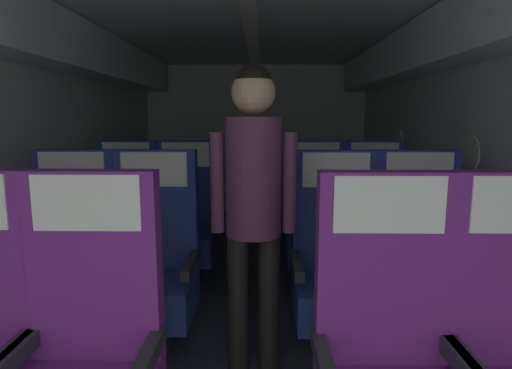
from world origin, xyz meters
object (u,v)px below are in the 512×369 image
(seat_b_left_aisle, at_px, (154,268))
(seat_c_right_aisle, at_px, (374,226))
(seat_b_left_window, at_px, (72,267))
(seat_c_left_aisle, at_px, (185,225))
(flight_attendant, at_px, (253,190))
(seat_b_right_window, at_px, (336,270))
(seat_a_left_aisle, at_px, (86,366))
(seat_b_right_aisle, at_px, (419,269))
(seat_c_left_window, at_px, (126,225))
(seat_c_right_window, at_px, (315,225))

(seat_b_left_aisle, relative_size, seat_c_right_aisle, 1.00)
(seat_c_right_aisle, bearing_deg, seat_b_left_window, -154.07)
(seat_c_left_aisle, relative_size, flight_attendant, 0.72)
(seat_b_left_aisle, relative_size, seat_b_right_window, 1.00)
(seat_a_left_aisle, bearing_deg, flight_attendant, 51.47)
(seat_c_right_aisle, bearing_deg, seat_b_right_window, -115.85)
(seat_a_left_aisle, bearing_deg, seat_c_right_aisle, 52.11)
(seat_c_left_aisle, xyz_separation_m, seat_c_right_aisle, (1.53, 0.01, 0.00))
(seat_b_right_aisle, distance_m, flight_attendant, 1.10)
(seat_c_left_window, bearing_deg, seat_b_right_aisle, -25.82)
(seat_b_right_window, relative_size, seat_c_left_window, 1.00)
(seat_b_left_aisle, distance_m, seat_b_right_window, 1.05)
(seat_b_right_window, distance_m, flight_attendant, 0.72)
(seat_b_left_aisle, height_order, seat_c_right_window, same)
(seat_c_left_aisle, bearing_deg, seat_b_right_aisle, -32.26)
(seat_b_left_window, distance_m, seat_c_right_aisle, 2.24)
(seat_b_left_aisle, relative_size, flight_attendant, 0.72)
(seat_b_left_window, bearing_deg, seat_c_left_aisle, 63.38)
(seat_a_left_aisle, xyz_separation_m, seat_b_left_window, (-0.49, 0.97, 0.00))
(seat_b_left_aisle, bearing_deg, seat_b_left_window, 179.16)
(seat_b_left_aisle, xyz_separation_m, seat_b_right_window, (1.05, -0.01, 0.00))
(seat_b_left_aisle, xyz_separation_m, seat_c_right_aisle, (1.53, 0.99, 0.00))
(seat_c_left_aisle, height_order, seat_c_right_window, same)
(seat_c_right_aisle, bearing_deg, seat_c_right_window, 179.42)
(seat_b_left_aisle, xyz_separation_m, seat_c_left_window, (-0.48, 0.99, 0.00))
(seat_b_right_window, relative_size, seat_c_right_window, 1.00)
(seat_a_left_aisle, bearing_deg, seat_b_right_window, 42.70)
(seat_b_right_aisle, height_order, seat_c_right_aisle, same)
(seat_c_left_aisle, xyz_separation_m, seat_c_right_window, (1.05, 0.01, 0.00))
(seat_b_right_aisle, bearing_deg, seat_b_left_window, -179.82)
(seat_a_left_aisle, xyz_separation_m, seat_b_right_aisle, (1.52, 0.98, 0.00))
(seat_a_left_aisle, height_order, flight_attendant, flight_attendant)
(seat_b_right_aisle, relative_size, seat_b_right_window, 1.00)
(flight_attendant, bearing_deg, seat_b_left_aisle, 177.16)
(seat_b_left_window, bearing_deg, seat_c_right_aisle, 25.93)
(seat_a_left_aisle, bearing_deg, seat_b_left_window, 116.91)
(seat_a_left_aisle, xyz_separation_m, seat_c_right_window, (1.04, 1.96, 0.00))
(seat_c_left_window, xyz_separation_m, seat_c_right_aisle, (2.01, -0.00, 0.00))
(seat_a_left_aisle, height_order, seat_c_right_window, same)
(seat_b_right_window, bearing_deg, seat_c_left_aisle, 136.62)
(seat_a_left_aisle, relative_size, seat_b_left_window, 1.00)
(seat_c_left_window, distance_m, flight_attendant, 1.71)
(seat_b_left_aisle, distance_m, seat_c_left_aisle, 0.98)
(seat_b_left_window, relative_size, seat_b_right_window, 1.00)
(seat_b_left_aisle, relative_size, seat_c_right_window, 1.00)
(seat_b_left_aisle, xyz_separation_m, seat_c_right_window, (1.05, 0.99, 0.00))
(seat_a_left_aisle, distance_m, seat_c_right_aisle, 2.47)
(seat_b_left_window, bearing_deg, seat_b_right_window, -0.62)
(seat_c_left_aisle, distance_m, seat_c_right_aisle, 1.53)
(seat_c_right_aisle, distance_m, flight_attendant, 1.63)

